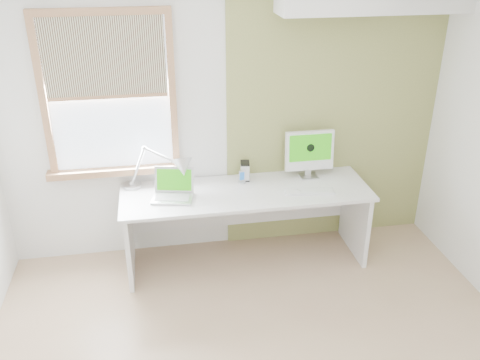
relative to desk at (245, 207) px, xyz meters
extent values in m
cube|color=white|center=(-0.11, 0.32, 0.77)|extent=(4.00, 0.02, 2.60)
cube|color=olive|center=(0.89, 0.30, 0.77)|extent=(2.00, 0.02, 2.60)
cube|color=#936442|center=(-1.64, 0.28, 1.02)|extent=(0.06, 0.06, 1.42)
cube|color=#936442|center=(-0.58, 0.28, 1.02)|extent=(0.06, 0.06, 1.42)
cube|color=#936442|center=(-1.11, 0.28, 1.70)|extent=(1.00, 0.06, 0.06)
cube|color=#936442|center=(-1.11, 0.26, 0.34)|extent=(1.20, 0.14, 0.06)
cube|color=#D1E2F9|center=(-1.11, 0.30, 1.02)|extent=(1.00, 0.01, 1.30)
cube|color=beige|center=(-1.11, 0.25, 1.34)|extent=(0.98, 0.02, 0.65)
cube|color=#936442|center=(-1.11, 0.25, 1.02)|extent=(0.98, 0.03, 0.03)
cube|color=silver|center=(0.00, -0.06, 0.18)|extent=(2.20, 0.70, 0.03)
cube|color=silver|center=(-1.05, -0.06, -0.18)|extent=(0.04, 0.64, 0.70)
cube|color=silver|center=(1.05, -0.06, -0.18)|extent=(0.04, 0.64, 0.70)
cube|color=silver|center=(0.00, 0.26, -0.08)|extent=(2.08, 0.02, 0.48)
cylinder|color=silver|center=(-0.99, 0.20, 0.21)|extent=(0.21, 0.21, 0.02)
sphere|color=silver|center=(-0.99, 0.20, 0.22)|extent=(0.06, 0.06, 0.05)
cylinder|color=silver|center=(-0.92, 0.18, 0.40)|extent=(0.16, 0.07, 0.36)
sphere|color=silver|center=(-0.86, 0.16, 0.57)|extent=(0.05, 0.05, 0.04)
cylinder|color=silver|center=(-0.71, 0.09, 0.51)|extent=(0.30, 0.16, 0.14)
sphere|color=silver|center=(-0.57, 0.02, 0.46)|extent=(0.05, 0.05, 0.04)
cone|color=silver|center=(-0.54, 0.02, 0.43)|extent=(0.21, 0.25, 0.22)
cube|color=silver|center=(-0.65, -0.11, 0.20)|extent=(0.39, 0.31, 0.02)
cube|color=#B2B5B7|center=(-0.65, -0.11, 0.21)|extent=(0.31, 0.21, 0.00)
cube|color=silver|center=(-0.62, 0.01, 0.32)|extent=(0.35, 0.15, 0.22)
cube|color=#207A0B|center=(-0.62, 0.00, 0.32)|extent=(0.30, 0.12, 0.18)
cylinder|color=silver|center=(-0.01, 0.10, 0.20)|extent=(0.08, 0.08, 0.02)
cube|color=silver|center=(-0.01, 0.10, 0.27)|extent=(0.05, 0.02, 0.10)
cube|color=#194C99|center=(-0.01, 0.09, 0.27)|extent=(0.04, 0.01, 0.08)
cube|color=silver|center=(0.03, 0.18, 0.28)|extent=(0.10, 0.14, 0.17)
cube|color=black|center=(0.03, 0.18, 0.36)|extent=(0.10, 0.14, 0.01)
cube|color=black|center=(0.03, 0.18, 0.20)|extent=(0.10, 0.14, 0.01)
cube|color=silver|center=(0.63, 0.12, 0.20)|extent=(0.17, 0.15, 0.01)
cube|color=silver|center=(0.63, 0.15, 0.28)|extent=(0.06, 0.02, 0.15)
cube|color=white|center=(0.63, 0.14, 0.45)|extent=(0.45, 0.08, 0.37)
cube|color=#207A0B|center=(0.63, 0.11, 0.49)|extent=(0.39, 0.03, 0.25)
cylinder|color=black|center=(0.63, 0.11, 0.49)|extent=(0.07, 0.01, 0.07)
cube|color=white|center=(0.54, -0.19, 0.20)|extent=(0.44, 0.18, 0.02)
cube|color=white|center=(0.54, -0.19, 0.21)|extent=(0.41, 0.14, 0.00)
ellipsoid|color=white|center=(0.44, -0.19, 0.21)|extent=(0.06, 0.09, 0.03)
camera|label=1|loc=(-0.76, -4.05, 2.25)|focal=38.58mm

